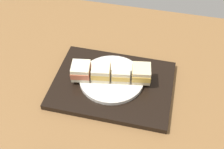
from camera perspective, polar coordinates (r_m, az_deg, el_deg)
name	(u,v)px	position (r cm, az deg, el deg)	size (l,w,h in cm)	color
ground_plane	(111,89)	(101.22, -0.21, -2.88)	(140.00, 100.00, 3.00)	brown
serving_tray	(113,84)	(99.59, 0.20, -1.80)	(40.11, 29.74, 1.95)	black
sandwich_plate	(111,79)	(98.98, -0.20, -0.80)	(22.04, 22.04, 1.28)	silver
sandwich_nearmost	(141,73)	(96.76, 5.77, 0.23)	(7.10, 7.39, 5.07)	beige
sandwich_inner_near	(121,73)	(96.72, 1.78, 0.32)	(6.98, 7.22, 4.71)	beige
sandwich_inner_far	(101,72)	(96.94, -2.19, 0.53)	(7.18, 7.12, 4.94)	beige
sandwich_farmost	(81,71)	(97.64, -6.12, 0.73)	(7.21, 7.44, 5.09)	#EFE5C1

